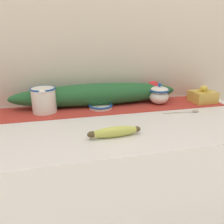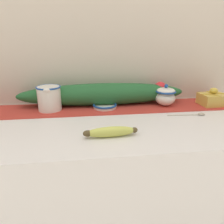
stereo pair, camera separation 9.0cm
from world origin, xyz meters
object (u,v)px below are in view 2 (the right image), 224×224
(small_dish, at_px, (105,106))
(banana, at_px, (111,132))
(sugar_bowl, at_px, (165,96))
(cream_pitcher, at_px, (49,97))
(spoon, at_px, (198,114))
(gift_box, at_px, (212,99))

(small_dish, height_order, banana, banana)
(sugar_bowl, bearing_deg, banana, -134.38)
(cream_pitcher, relative_size, spoon, 0.78)
(sugar_bowl, bearing_deg, gift_box, -5.43)
(cream_pitcher, bearing_deg, spoon, -13.40)
(cream_pitcher, distance_m, banana, 0.43)
(cream_pitcher, bearing_deg, sugar_bowl, -0.12)
(banana, distance_m, gift_box, 0.66)
(sugar_bowl, xyz_separation_m, small_dish, (-0.32, -0.00, -0.04))
(small_dish, height_order, spoon, small_dish)
(sugar_bowl, bearing_deg, small_dish, -179.41)
(sugar_bowl, height_order, gift_box, sugar_bowl)
(small_dish, distance_m, spoon, 0.45)
(small_dish, distance_m, banana, 0.33)
(spoon, relative_size, gift_box, 1.34)
(spoon, xyz_separation_m, gift_box, (0.15, 0.14, 0.03))
(small_dish, bearing_deg, banana, -92.10)
(sugar_bowl, height_order, banana, sugar_bowl)
(spoon, bearing_deg, sugar_bowl, 126.43)
(gift_box, bearing_deg, banana, -151.65)
(small_dish, relative_size, banana, 0.60)
(small_dish, relative_size, spoon, 0.69)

